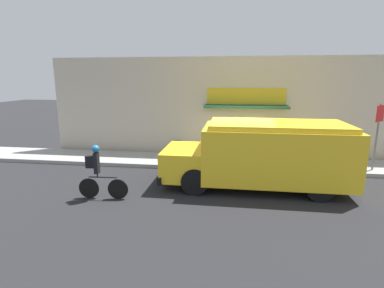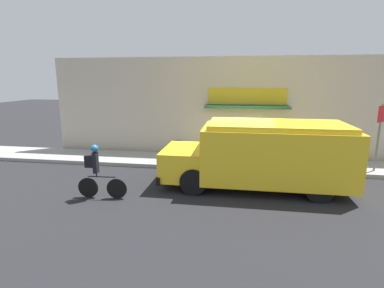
{
  "view_description": "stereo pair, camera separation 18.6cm",
  "coord_description": "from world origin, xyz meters",
  "px_view_note": "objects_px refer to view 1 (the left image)",
  "views": [
    {
      "loc": [
        -0.19,
        -11.21,
        3.56
      ],
      "look_at": [
        -1.76,
        -0.2,
        1.1
      ],
      "focal_mm": 28.0,
      "sensor_mm": 36.0,
      "label": 1
    },
    {
      "loc": [
        -0.01,
        -11.18,
        3.56
      ],
      "look_at": [
        -1.76,
        -0.2,
        1.1
      ],
      "focal_mm": 28.0,
      "sensor_mm": 36.0,
      "label": 2
    }
  ],
  "objects_px": {
    "cyclist": "(98,172)",
    "stop_sign_post": "(378,126)",
    "trash_bin": "(177,150)",
    "school_bus": "(264,153)"
  },
  "relations": [
    {
      "from": "cyclist",
      "to": "stop_sign_post",
      "type": "distance_m",
      "value": 9.96
    },
    {
      "from": "cyclist",
      "to": "trash_bin",
      "type": "relative_size",
      "value": 2.21
    },
    {
      "from": "school_bus",
      "to": "stop_sign_post",
      "type": "xyz_separation_m",
      "value": [
        4.25,
        1.96,
        0.68
      ]
    },
    {
      "from": "cyclist",
      "to": "trash_bin",
      "type": "height_order",
      "value": "cyclist"
    },
    {
      "from": "school_bus",
      "to": "cyclist",
      "type": "relative_size",
      "value": 3.66
    },
    {
      "from": "stop_sign_post",
      "to": "trash_bin",
      "type": "distance_m",
      "value": 7.79
    },
    {
      "from": "cyclist",
      "to": "trash_bin",
      "type": "xyz_separation_m",
      "value": [
        1.54,
        4.35,
        -0.3
      ]
    },
    {
      "from": "cyclist",
      "to": "stop_sign_post",
      "type": "relative_size",
      "value": 0.66
    },
    {
      "from": "stop_sign_post",
      "to": "trash_bin",
      "type": "bearing_deg",
      "value": 175.11
    },
    {
      "from": "school_bus",
      "to": "trash_bin",
      "type": "xyz_separation_m",
      "value": [
        -3.41,
        2.62,
        -0.62
      ]
    }
  ]
}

